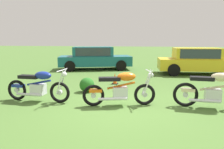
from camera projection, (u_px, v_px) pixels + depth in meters
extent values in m
plane|color=#476B2D|center=(120.00, 107.00, 5.96)|extent=(120.00, 120.00, 0.00)
torus|color=black|center=(60.00, 92.00, 6.31)|extent=(0.63, 0.10, 0.63)
torus|color=black|center=(17.00, 90.00, 6.63)|extent=(0.63, 0.10, 0.63)
cylinder|color=silver|center=(60.00, 92.00, 6.31)|extent=(0.14, 0.10, 0.14)
cylinder|color=silver|center=(17.00, 90.00, 6.63)|extent=(0.14, 0.10, 0.14)
cylinder|color=silver|center=(63.00, 81.00, 6.33)|extent=(0.27, 0.04, 0.74)
cylinder|color=silver|center=(60.00, 82.00, 6.16)|extent=(0.27, 0.04, 0.74)
cube|color=silver|center=(38.00, 89.00, 6.45)|extent=(0.41, 0.31, 0.32)
cylinder|color=navy|center=(39.00, 83.00, 6.42)|extent=(0.78, 0.08, 0.22)
ellipsoid|color=navy|center=(43.00, 75.00, 6.35)|extent=(0.53, 0.27, 0.24)
cube|color=black|center=(29.00, 77.00, 6.46)|extent=(0.60, 0.25, 0.10)
cube|color=navy|center=(18.00, 86.00, 6.59)|extent=(0.36, 0.19, 0.08)
cylinder|color=silver|center=(62.00, 70.00, 6.19)|extent=(0.05, 0.64, 0.03)
sphere|color=silver|center=(64.00, 74.00, 6.19)|extent=(0.16, 0.16, 0.16)
cylinder|color=silver|center=(29.00, 95.00, 6.37)|extent=(0.80, 0.10, 0.08)
torus|color=black|center=(145.00, 95.00, 6.11)|extent=(0.61, 0.25, 0.61)
torus|color=black|center=(93.00, 95.00, 6.00)|extent=(0.61, 0.25, 0.61)
cylinder|color=silver|center=(145.00, 95.00, 6.11)|extent=(0.16, 0.13, 0.14)
cylinder|color=silver|center=(93.00, 95.00, 6.00)|extent=(0.16, 0.13, 0.14)
cylinder|color=silver|center=(146.00, 82.00, 6.15)|extent=(0.27, 0.11, 0.75)
cylinder|color=silver|center=(148.00, 84.00, 5.97)|extent=(0.27, 0.11, 0.75)
cube|color=silver|center=(120.00, 92.00, 6.04)|extent=(0.47, 0.40, 0.32)
cylinder|color=orange|center=(121.00, 85.00, 6.01)|extent=(0.78, 0.27, 0.22)
ellipsoid|color=orange|center=(126.00, 77.00, 5.99)|extent=(0.57, 0.39, 0.24)
cube|color=black|center=(109.00, 79.00, 5.96)|extent=(0.64, 0.39, 0.10)
cube|color=orange|center=(96.00, 91.00, 5.98)|extent=(0.40, 0.27, 0.08)
cylinder|color=silver|center=(149.00, 71.00, 6.01)|extent=(0.20, 0.62, 0.03)
sphere|color=silver|center=(151.00, 75.00, 6.03)|extent=(0.20, 0.20, 0.16)
cylinder|color=silver|center=(113.00, 99.00, 5.89)|extent=(0.79, 0.29, 0.08)
torus|color=black|center=(185.00, 95.00, 5.96)|extent=(0.68, 0.12, 0.68)
cylinder|color=silver|center=(185.00, 95.00, 5.96)|extent=(0.14, 0.11, 0.14)
cube|color=silver|center=(213.00, 95.00, 5.78)|extent=(0.41, 0.32, 0.32)
cylinder|color=beige|center=(214.00, 88.00, 5.74)|extent=(0.74, 0.10, 0.21)
ellipsoid|color=beige|center=(221.00, 77.00, 5.66)|extent=(0.53, 0.29, 0.24)
cube|color=black|center=(202.00, 79.00, 5.78)|extent=(0.61, 0.27, 0.10)
cube|color=beige|center=(188.00, 90.00, 5.92)|extent=(0.37, 0.20, 0.08)
cylinder|color=silver|center=(205.00, 101.00, 5.70)|extent=(0.80, 0.12, 0.08)
cube|color=#19606B|center=(95.00, 61.00, 13.68)|extent=(4.81, 3.08, 0.60)
cube|color=#19606B|center=(93.00, 52.00, 13.57)|extent=(2.84, 2.29, 0.60)
cube|color=#2D3842|center=(93.00, 51.00, 13.57)|extent=(2.50, 2.21, 0.48)
cylinder|color=black|center=(117.00, 63.00, 14.71)|extent=(0.68, 0.41, 0.64)
cylinder|color=black|center=(121.00, 65.00, 13.06)|extent=(0.68, 0.41, 0.64)
cylinder|color=black|center=(72.00, 63.00, 14.37)|extent=(0.68, 0.41, 0.64)
cylinder|color=black|center=(70.00, 66.00, 12.72)|extent=(0.68, 0.41, 0.64)
cube|color=gold|center=(198.00, 64.00, 11.66)|extent=(4.39, 2.06, 0.60)
cube|color=gold|center=(196.00, 53.00, 11.59)|extent=(2.47, 1.72, 0.60)
cube|color=#2D3842|center=(196.00, 53.00, 11.58)|extent=(2.12, 1.73, 0.48)
cylinder|color=black|center=(220.00, 67.00, 12.31)|extent=(0.66, 0.27, 0.64)
cylinder|color=black|center=(169.00, 66.00, 12.63)|extent=(0.66, 0.27, 0.64)
cylinder|color=black|center=(174.00, 70.00, 11.08)|extent=(0.66, 0.27, 0.64)
ellipsoid|color=#23631E|center=(87.00, 85.00, 7.67)|extent=(0.53, 0.51, 0.52)
cone|color=#EA590F|center=(115.00, 79.00, 9.07)|extent=(0.18, 0.18, 0.47)
cube|color=black|center=(115.00, 84.00, 9.10)|extent=(0.25, 0.25, 0.03)
cylinder|color=white|center=(115.00, 78.00, 9.06)|extent=(0.12, 0.12, 0.07)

